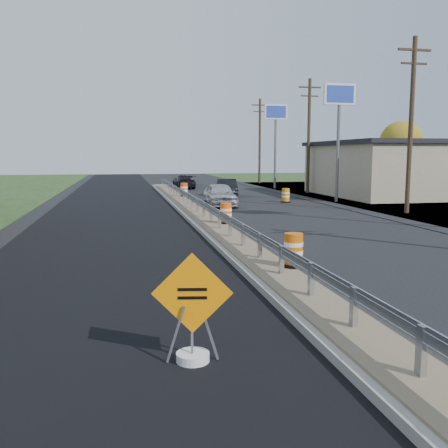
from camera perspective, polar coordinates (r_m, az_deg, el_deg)
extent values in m
plane|color=black|center=(16.51, 2.21, -3.24)|extent=(140.00, 140.00, 0.00)
cube|color=black|center=(25.93, -12.69, 0.65)|extent=(7.20, 120.00, 0.01)
cube|color=gray|center=(24.24, -2.32, 0.54)|extent=(1.60, 55.00, 0.18)
cube|color=brown|center=(24.23, -2.32, 0.81)|extent=(1.25, 55.00, 0.05)
cube|color=silver|center=(7.40, 21.65, -13.30)|extent=(0.10, 0.15, 0.70)
cube|color=silver|center=(9.04, 14.63, -9.13)|extent=(0.10, 0.15, 0.70)
cube|color=silver|center=(10.80, 9.92, -6.20)|extent=(0.10, 0.15, 0.70)
cube|color=silver|center=(12.63, 6.59, -4.07)|extent=(0.10, 0.15, 0.70)
cube|color=silver|center=(14.51, 4.12, -2.48)|extent=(0.10, 0.15, 0.70)
cube|color=silver|center=(16.41, 2.22, -1.26)|extent=(0.10, 0.15, 0.70)
cube|color=silver|center=(18.34, 0.73, -0.28)|extent=(0.10, 0.15, 0.70)
cube|color=silver|center=(20.28, -0.49, 0.50)|extent=(0.10, 0.15, 0.70)
cube|color=silver|center=(22.23, -1.49, 1.15)|extent=(0.10, 0.15, 0.70)
cube|color=silver|center=(24.19, -2.33, 1.69)|extent=(0.10, 0.15, 0.70)
cube|color=silver|center=(26.15, -3.04, 2.16)|extent=(0.10, 0.15, 0.70)
cube|color=silver|center=(28.12, -3.65, 2.55)|extent=(0.10, 0.15, 0.70)
cube|color=silver|center=(30.10, -4.19, 2.90)|extent=(0.10, 0.15, 0.70)
cube|color=silver|center=(32.07, -4.65, 3.20)|extent=(0.10, 0.15, 0.70)
cube|color=silver|center=(34.05, -5.07, 3.47)|extent=(0.10, 0.15, 0.70)
cube|color=silver|center=(36.03, -5.44, 3.70)|extent=(0.10, 0.15, 0.70)
cube|color=silver|center=(38.02, -5.77, 3.91)|extent=(0.10, 0.15, 0.70)
cube|color=silver|center=(40.00, -6.06, 4.11)|extent=(0.10, 0.15, 0.70)
cube|color=silver|center=(41.99, -6.33, 4.28)|extent=(0.10, 0.15, 0.70)
cube|color=silver|center=(43.98, -6.58, 4.44)|extent=(0.10, 0.15, 0.70)
cube|color=silver|center=(45.97, -6.80, 4.58)|extent=(0.10, 0.15, 0.70)
cube|color=silver|center=(47.96, -7.01, 4.71)|extent=(0.10, 0.15, 0.70)
cube|color=silver|center=(25.15, -2.70, 2.39)|extent=(0.04, 46.00, 0.34)
cube|color=silver|center=(25.16, -2.70, 2.21)|extent=(0.06, 46.00, 0.03)
cube|color=silver|center=(25.14, -2.70, 2.57)|extent=(0.06, 46.00, 0.03)
cube|color=tan|center=(43.56, 23.32, 5.69)|extent=(18.00, 12.00, 4.00)
cube|color=black|center=(43.56, 23.47, 8.47)|extent=(18.50, 12.50, 0.30)
cube|color=black|center=(39.16, 12.43, 5.38)|extent=(0.08, 7.20, 2.20)
cylinder|color=slate|center=(34.84, 12.87, 8.04)|extent=(0.22, 0.22, 6.80)
cube|color=white|center=(35.07, 13.07, 14.26)|extent=(2.20, 0.25, 1.40)
cube|color=#263FB2|center=(35.07, 13.07, 14.26)|extent=(1.90, 0.30, 1.10)
cylinder|color=slate|center=(47.94, 5.87, 8.10)|extent=(0.22, 0.22, 6.80)
cube|color=white|center=(48.11, 5.94, 12.63)|extent=(2.20, 0.25, 1.40)
cube|color=#263FB2|center=(48.11, 5.94, 12.63)|extent=(1.90, 0.30, 1.10)
cylinder|color=#473523|center=(29.17, 20.57, 10.37)|extent=(0.26, 0.26, 9.40)
cube|color=#473523|center=(29.65, 20.96, 18.10)|extent=(1.90, 0.12, 0.12)
cube|color=#473523|center=(29.52, 20.89, 16.77)|extent=(1.50, 0.10, 0.10)
cylinder|color=#473523|center=(42.63, 9.66, 9.81)|extent=(0.26, 0.26, 9.40)
cube|color=#473523|center=(42.96, 9.78, 15.15)|extent=(1.90, 0.12, 0.12)
cube|color=#473523|center=(42.88, 9.76, 14.22)|extent=(1.50, 0.10, 0.10)
cylinder|color=#473523|center=(56.87, 4.10, 9.39)|extent=(0.26, 0.26, 9.40)
cube|color=#473523|center=(57.12, 4.14, 13.40)|extent=(1.90, 0.12, 0.12)
cube|color=#473523|center=(57.06, 4.14, 12.70)|extent=(1.50, 0.10, 0.10)
cylinder|color=#473523|center=(58.05, 19.45, 5.81)|extent=(0.36, 0.36, 3.08)
sphere|color=#A89224|center=(58.04, 19.58, 8.78)|extent=(4.62, 4.62, 4.62)
cylinder|color=white|center=(8.01, -3.59, -14.97)|extent=(0.52, 0.52, 0.15)
cube|color=slate|center=(7.84, -5.55, -12.45)|extent=(0.31, 0.09, 0.90)
cube|color=slate|center=(7.91, -1.70, -12.23)|extent=(0.31, 0.09, 0.90)
cube|color=slate|center=(7.91, -3.66, -12.23)|extent=(0.08, 0.23, 0.92)
cube|color=orange|center=(7.67, -3.66, -7.91)|extent=(1.23, 0.25, 1.25)
cube|color=black|center=(7.64, -3.64, -7.48)|extent=(0.44, 0.09, 0.05)
cube|color=black|center=(7.67, -3.63, -8.42)|extent=(0.44, 0.09, 0.05)
cylinder|color=black|center=(13.48, 7.91, -4.68)|extent=(0.61, 0.61, 0.08)
cylinder|color=#D55C08|center=(13.39, 7.95, -2.88)|extent=(0.49, 0.49, 0.86)
cylinder|color=white|center=(13.37, 7.96, -2.27)|extent=(0.51, 0.51, 0.11)
cylinder|color=white|center=(13.41, 7.94, -3.22)|extent=(0.51, 0.51, 0.11)
cylinder|color=black|center=(21.75, 0.24, 0.18)|extent=(0.60, 0.60, 0.08)
cylinder|color=#FF560A|center=(21.70, 0.24, 1.29)|extent=(0.48, 0.48, 0.84)
cylinder|color=white|center=(21.68, 0.24, 1.66)|extent=(0.50, 0.50, 0.11)
cylinder|color=white|center=(21.71, 0.24, 1.08)|extent=(0.50, 0.50, 0.11)
cylinder|color=black|center=(36.21, -4.58, 3.25)|extent=(0.65, 0.65, 0.09)
cylinder|color=#FA4C0A|center=(36.18, -4.59, 3.97)|extent=(0.52, 0.52, 0.91)
cylinder|color=white|center=(36.17, -4.59, 4.21)|extent=(0.54, 0.54, 0.12)
cylinder|color=white|center=(36.18, -4.59, 3.83)|extent=(0.54, 0.54, 0.12)
cylinder|color=black|center=(34.07, 7.05, 2.53)|extent=(0.65, 0.65, 0.09)
cylinder|color=orange|center=(34.03, 7.06, 3.30)|extent=(0.52, 0.52, 0.91)
cylinder|color=white|center=(34.02, 7.07, 3.55)|extent=(0.54, 0.54, 0.12)
cylinder|color=white|center=(34.04, 7.06, 3.15)|extent=(0.54, 0.54, 0.12)
imported|color=silver|center=(31.29, -0.46, 3.38)|extent=(1.81, 4.32, 1.46)
imported|color=black|center=(38.71, 0.33, 4.17)|extent=(1.99, 4.27, 1.36)
imported|color=black|center=(48.26, -4.59, 4.86)|extent=(1.88, 4.58, 1.33)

